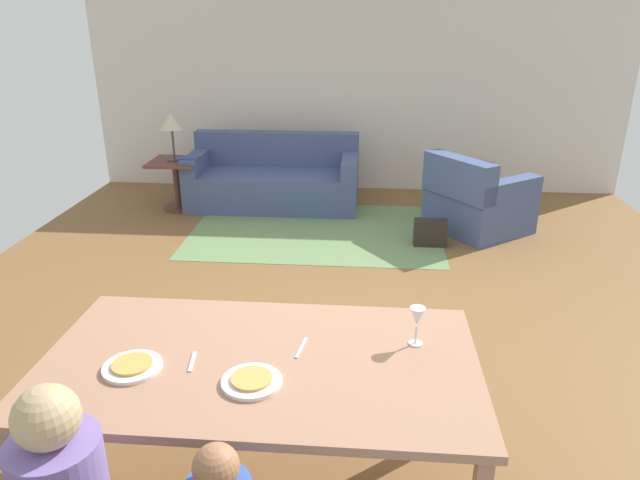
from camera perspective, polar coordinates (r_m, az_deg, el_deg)
name	(u,v)px	position (r m, az deg, el deg)	size (l,w,h in m)	color
ground_plane	(342,301)	(4.72, 2.19, -6.00)	(6.64, 6.37, 0.02)	brown
back_wall	(356,82)	(7.46, 3.57, 15.25)	(6.64, 0.10, 2.70)	beige
dining_table	(260,371)	(2.64, -5.90, -12.70)	(1.91, 1.05, 0.76)	#A6765B
plate_near_man	(132,367)	(2.64, -17.96, -11.80)	(0.25, 0.25, 0.02)	silver
pizza_near_man	(132,364)	(2.63, -18.00, -11.52)	(0.17, 0.17, 0.01)	gold
plate_near_child	(252,382)	(2.45, -6.73, -13.66)	(0.25, 0.25, 0.02)	white
pizza_near_child	(252,378)	(2.44, -6.75, -13.37)	(0.17, 0.17, 0.01)	gold
wine_glass	(417,318)	(2.66, 9.53, -7.61)	(0.07, 0.07, 0.19)	silver
fork	(192,362)	(2.62, -12.45, -11.60)	(0.02, 0.15, 0.01)	silver
knife	(301,348)	(2.66, -1.85, -10.53)	(0.01, 0.17, 0.01)	silver
area_rug	(316,230)	(6.14, -0.44, 0.94)	(2.60, 1.80, 0.01)	#6A8A56
couch	(274,180)	(6.93, -4.54, 5.89)	(1.98, 0.86, 0.82)	#43517C
armchair	(476,201)	(6.28, 15.12, 3.69)	(1.20, 1.20, 0.82)	#465685
side_table	(176,178)	(6.93, -13.93, 5.96)	(0.56, 0.56, 0.58)	brown
table_lamp	(171,123)	(6.79, -14.41, 11.09)	(0.26, 0.26, 0.54)	#48373D
book_lower	(189,160)	(6.79, -12.76, 7.64)	(0.22, 0.16, 0.03)	#9A322B
book_upper	(189,158)	(6.77, -12.77, 7.84)	(0.22, 0.16, 0.03)	#324287
handbag	(430,233)	(5.83, 10.79, 0.71)	(0.32, 0.16, 0.26)	#2A221E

